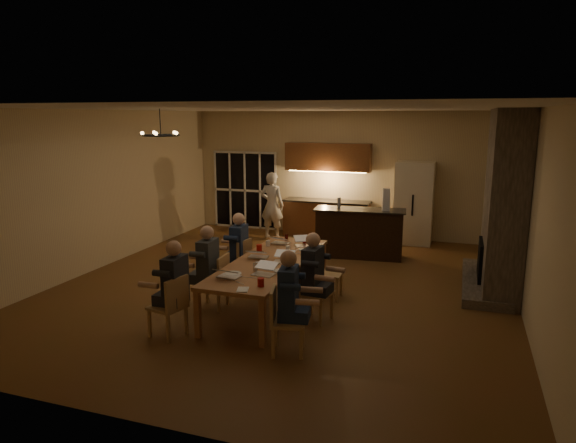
{
  "coord_description": "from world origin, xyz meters",
  "views": [
    {
      "loc": [
        2.98,
        -8.47,
        3.08
      ],
      "look_at": [
        -0.02,
        0.3,
        1.16
      ],
      "focal_mm": 32.0,
      "sensor_mm": 36.0,
      "label": 1
    }
  ],
  "objects_px": {
    "standing_person": "(272,205)",
    "mug_front": "(257,265)",
    "chandelier": "(161,135)",
    "laptop_d": "(283,256)",
    "laptop_b": "(264,268)",
    "mug_back": "(268,243)",
    "chair_left_mid": "(212,281)",
    "redcup_mid": "(259,248)",
    "dining_table": "(270,282)",
    "plate_far": "(305,250)",
    "can_silver": "(255,267)",
    "chair_right_near": "(288,321)",
    "redcup_near": "(261,282)",
    "chair_right_mid": "(316,292)",
    "person_left_far": "(239,250)",
    "person_right_mid": "(313,277)",
    "bar_bottle": "(339,203)",
    "laptop_c": "(258,251)",
    "plate_near": "(282,271)",
    "refrigerator": "(414,203)",
    "plate_left": "(233,274)",
    "bar_blender": "(386,200)",
    "person_left_mid": "(208,268)",
    "can_cola": "(286,237)",
    "mug_mid": "(288,249)",
    "chair_left_far": "(236,263)",
    "person_right_near": "(288,301)",
    "laptop_a": "(229,270)",
    "chair_left_near": "(167,306)",
    "laptop_f": "(304,240)",
    "chair_right_far": "(329,273)",
    "redcup_far": "(305,240)",
    "bar_island": "(359,233)",
    "person_left_near": "(175,288)",
    "laptop_e": "(280,237)"
  },
  "relations": [
    {
      "from": "dining_table",
      "to": "plate_far",
      "type": "relative_size",
      "value": 14.44
    },
    {
      "from": "chair_left_mid",
      "to": "person_right_near",
      "type": "height_order",
      "value": "person_right_near"
    },
    {
      "from": "redcup_mid",
      "to": "person_right_near",
      "type": "bearing_deg",
      "value": -58.66
    },
    {
      "from": "laptop_e",
      "to": "laptop_f",
      "type": "bearing_deg",
      "value": -178.53
    },
    {
      "from": "bar_bottle",
      "to": "chair_left_far",
      "type": "bearing_deg",
      "value": -115.32
    },
    {
      "from": "chair_left_far",
      "to": "mug_front",
      "type": "relative_size",
      "value": 8.9
    },
    {
      "from": "chair_left_far",
      "to": "chair_right_far",
      "type": "xyz_separation_m",
      "value": [
        1.77,
        -0.05,
        0.0
      ]
    },
    {
      "from": "person_left_far",
      "to": "laptop_d",
      "type": "relative_size",
      "value": 4.31
    },
    {
      "from": "standing_person",
      "to": "mug_front",
      "type": "distance_m",
      "value": 5.17
    },
    {
      "from": "laptop_b",
      "to": "mug_back",
      "type": "xyz_separation_m",
      "value": [
        -0.56,
        1.64,
        -0.06
      ]
    },
    {
      "from": "laptop_b",
      "to": "laptop_c",
      "type": "height_order",
      "value": "same"
    },
    {
      "from": "chandelier",
      "to": "laptop_d",
      "type": "height_order",
      "value": "chandelier"
    },
    {
      "from": "person_left_mid",
      "to": "plate_near",
      "type": "xyz_separation_m",
      "value": [
        1.25,
        0.01,
        0.07
      ]
    },
    {
      "from": "chair_left_mid",
      "to": "person_right_mid",
      "type": "relative_size",
      "value": 0.64
    },
    {
      "from": "plate_far",
      "to": "bar_bottle",
      "type": "xyz_separation_m",
      "value": [
        -0.0,
        2.54,
        0.44
      ]
    },
    {
      "from": "plate_near",
      "to": "refrigerator",
      "type": "bearing_deg",
      "value": 75.49
    },
    {
      "from": "dining_table",
      "to": "mug_back",
      "type": "bearing_deg",
      "value": 113.06
    },
    {
      "from": "laptop_d",
      "to": "bar_bottle",
      "type": "relative_size",
      "value": 1.33
    },
    {
      "from": "chair_right_near",
      "to": "person_left_near",
      "type": "relative_size",
      "value": 0.64
    },
    {
      "from": "refrigerator",
      "to": "chair_left_near",
      "type": "xyz_separation_m",
      "value": [
        -2.75,
        -6.69,
        -0.55
      ]
    },
    {
      "from": "chair_left_mid",
      "to": "redcup_mid",
      "type": "relative_size",
      "value": 7.42
    },
    {
      "from": "laptop_d",
      "to": "plate_far",
      "type": "distance_m",
      "value": 0.87
    },
    {
      "from": "chair_left_far",
      "to": "laptop_f",
      "type": "relative_size",
      "value": 2.78
    },
    {
      "from": "chandelier",
      "to": "redcup_mid",
      "type": "height_order",
      "value": "chandelier"
    },
    {
      "from": "can_silver",
      "to": "chair_right_near",
      "type": "bearing_deg",
      "value": -48.88
    },
    {
      "from": "chair_right_mid",
      "to": "person_right_mid",
      "type": "distance_m",
      "value": 0.25
    },
    {
      "from": "chair_right_mid",
      "to": "person_left_far",
      "type": "relative_size",
      "value": 0.64
    },
    {
      "from": "laptop_c",
      "to": "redcup_near",
      "type": "xyz_separation_m",
      "value": [
        0.6,
        -1.37,
        -0.05
      ]
    },
    {
      "from": "chair_left_far",
      "to": "laptop_a",
      "type": "distance_m",
      "value": 1.84
    },
    {
      "from": "plate_left",
      "to": "bar_blender",
      "type": "distance_m",
      "value": 4.59
    },
    {
      "from": "bar_island",
      "to": "person_right_near",
      "type": "xyz_separation_m",
      "value": [
        0.02,
        -4.9,
        0.15
      ]
    },
    {
      "from": "mug_front",
      "to": "can_silver",
      "type": "bearing_deg",
      "value": -80.95
    },
    {
      "from": "person_left_far",
      "to": "laptop_f",
      "type": "relative_size",
      "value": 4.31
    },
    {
      "from": "person_right_near",
      "to": "can_silver",
      "type": "bearing_deg",
      "value": 32.71
    },
    {
      "from": "chair_right_far",
      "to": "plate_near",
      "type": "height_order",
      "value": "chair_right_far"
    },
    {
      "from": "can_silver",
      "to": "plate_far",
      "type": "relative_size",
      "value": 0.53
    },
    {
      "from": "chair_left_mid",
      "to": "chandelier",
      "type": "distance_m",
      "value": 2.7
    },
    {
      "from": "plate_near",
      "to": "mug_front",
      "type": "bearing_deg",
      "value": 174.61
    },
    {
      "from": "chair_right_near",
      "to": "standing_person",
      "type": "distance_m",
      "value": 6.56
    },
    {
      "from": "chair_right_far",
      "to": "person_right_near",
      "type": "relative_size",
      "value": 0.64
    },
    {
      "from": "laptop_a",
      "to": "laptop_c",
      "type": "xyz_separation_m",
      "value": [
        0.0,
        1.13,
        0.0
      ]
    },
    {
      "from": "mug_front",
      "to": "can_silver",
      "type": "relative_size",
      "value": 0.83
    },
    {
      "from": "person_right_mid",
      "to": "mug_mid",
      "type": "relative_size",
      "value": 13.8
    },
    {
      "from": "standing_person",
      "to": "mug_front",
      "type": "bearing_deg",
      "value": 110.88
    },
    {
      "from": "standing_person",
      "to": "mug_front",
      "type": "height_order",
      "value": "standing_person"
    },
    {
      "from": "redcup_far",
      "to": "can_silver",
      "type": "height_order",
      "value": "same"
    },
    {
      "from": "standing_person",
      "to": "mug_front",
      "type": "relative_size",
      "value": 16.96
    },
    {
      "from": "chair_right_near",
      "to": "redcup_near",
      "type": "distance_m",
      "value": 0.73
    },
    {
      "from": "chair_left_mid",
      "to": "person_right_near",
      "type": "relative_size",
      "value": 0.64
    },
    {
      "from": "mug_back",
      "to": "can_cola",
      "type": "distance_m",
      "value": 0.56
    }
  ]
}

